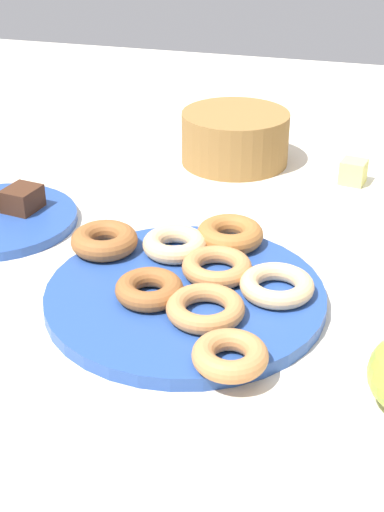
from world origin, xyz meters
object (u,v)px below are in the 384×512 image
melon_chunk_left (353,172)px  brownie_far (22,199)px  donut_0 (277,285)px  donut_5 (205,308)px  donut_4 (175,244)px  donut_7 (230,355)px  donut_3 (149,289)px  donut_2 (104,240)px  fruit_bowl (373,196)px  donut_plate (185,296)px  donut_6 (217,267)px  basket (235,138)px  donut_1 (230,234)px

melon_chunk_left → brownie_far: bearing=-158.4°
donut_0 → donut_5: size_ratio=0.99×
donut_4 → donut_7: same height
donut_3 → donut_5: donut_3 is taller
donut_2 → donut_5: 0.20m
donut_5 → fruit_bowl: size_ratio=0.46×
donut_plate → donut_7: size_ratio=4.27×
donut_3 → donut_4: size_ratio=0.96×
fruit_bowl → brownie_far: bearing=-159.7°
donut_3 → donut_7: bearing=-39.1°
brownie_far → donut_6: bearing=-18.8°
donut_3 → brownie_far: 0.32m
donut_7 → basket: basket is taller
donut_2 → donut_5: donut_2 is taller
donut_plate → donut_1: size_ratio=3.79×
basket → melon_chunk_left: basket is taller
donut_1 → brownie_far: brownie_far is taller
donut_3 → donut_0: bearing=19.7°
donut_6 → basket: 0.42m
donut_7 → melon_chunk_left: bearing=80.0°
donut_6 → melon_chunk_left: (0.14, 0.29, 0.02)m
donut_5 → donut_3: bearing=165.2°
donut_3 → donut_6: size_ratio=0.93×
donut_1 → donut_6: 0.08m
donut_4 → basket: (-0.00, 0.37, 0.02)m
donut_2 → donut_5: bearing=-34.3°
donut_7 → brownie_far: bearing=143.5°
melon_chunk_left → donut_6: bearing=-115.3°
donut_plate → donut_4: (-0.04, 0.08, 0.02)m
donut_0 → melon_chunk_left: size_ratio=2.45×
donut_plate → melon_chunk_left: bearing=63.7°
donut_2 → fruit_bowl: 0.43m
basket → fruit_bowl: bearing=-26.1°
donut_plate → basket: 0.46m
donut_2 → donut_plate: bearing=-26.9°
donut_0 → donut_6: size_ratio=1.02×
donut_0 → donut_2: donut_2 is taller
donut_5 → fruit_bowl: bearing=67.1°
basket → fruit_bowl: 0.27m
donut_3 → donut_4: 0.11m
donut_2 → fruit_bowl: bearing=39.3°
donut_5 → donut_6: size_ratio=1.03×
donut_2 → fruit_bowl: donut_2 is taller
donut_2 → brownie_far: (-0.16, 0.09, 0.00)m
donut_1 → basket: (-0.07, 0.33, 0.01)m
donut_5 → donut_0: bearing=45.6°
donut_0 → basket: size_ratio=0.48×
brownie_far → fruit_bowl: bearing=20.3°
brownie_far → fruit_bowl: size_ratio=0.27×
donut_3 → melon_chunk_left: 0.42m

